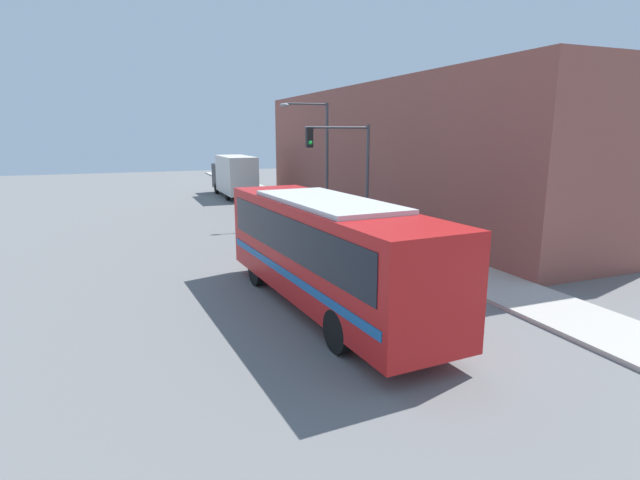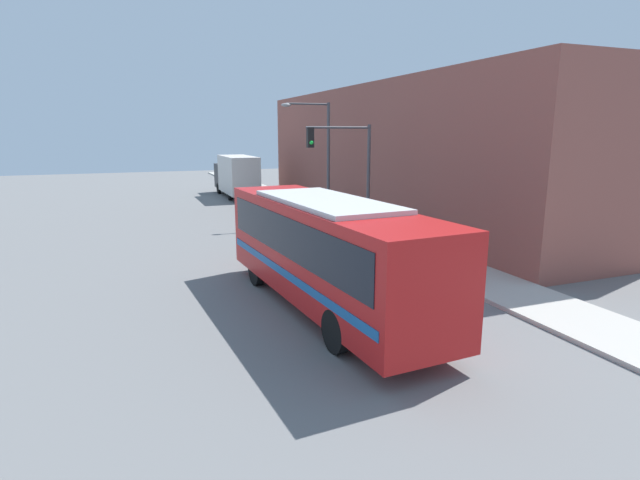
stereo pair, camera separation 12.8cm
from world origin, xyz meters
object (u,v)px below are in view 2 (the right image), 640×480
at_px(city_bus, 325,246).
at_px(traffic_light_pole, 348,162).
at_px(street_lamp, 322,150).
at_px(delivery_truck, 236,175).
at_px(fire_hydrant, 413,249).
at_px(pedestrian_mid_block, 407,228).
at_px(pedestrian_near_corner, 336,205).

relative_size(city_bus, traffic_light_pole, 1.93).
bearing_deg(street_lamp, delivery_truck, 98.85).
bearing_deg(traffic_light_pole, fire_hydrant, -78.03).
bearing_deg(delivery_truck, street_lamp, -81.15).
relative_size(street_lamp, pedestrian_mid_block, 4.28).
xyz_separation_m(street_lamp, pedestrian_near_corner, (0.96, 0.14, -3.25)).
relative_size(delivery_truck, fire_hydrant, 10.02).
relative_size(delivery_truck, pedestrian_mid_block, 5.22).
bearing_deg(fire_hydrant, city_bus, -144.29).
bearing_deg(traffic_light_pole, delivery_truck, 94.07).
xyz_separation_m(city_bus, pedestrian_near_corner, (6.30, 13.94, -0.99)).
bearing_deg(pedestrian_near_corner, city_bus, -114.30).
xyz_separation_m(city_bus, pedestrian_mid_block, (6.55, 6.16, -1.02)).
bearing_deg(city_bus, traffic_light_pole, 57.71).
xyz_separation_m(city_bus, delivery_truck, (3.20, 27.55, -0.13)).
relative_size(delivery_truck, traffic_light_pole, 1.51).
bearing_deg(pedestrian_mid_block, traffic_light_pole, 131.12).
distance_m(street_lamp, pedestrian_near_corner, 3.39).
distance_m(fire_hydrant, pedestrian_near_corner, 10.03).
distance_m(city_bus, delivery_truck, 27.73).
bearing_deg(pedestrian_near_corner, delivery_truck, 102.83).
height_order(pedestrian_near_corner, pedestrian_mid_block, pedestrian_near_corner).
bearing_deg(traffic_light_pole, city_bus, -118.35).
xyz_separation_m(traffic_light_pole, pedestrian_mid_block, (1.99, -2.28, -2.95)).
relative_size(pedestrian_near_corner, pedestrian_mid_block, 1.04).
distance_m(traffic_light_pole, pedestrian_mid_block, 4.23).
relative_size(traffic_light_pole, street_lamp, 0.81).
distance_m(city_bus, street_lamp, 14.97).
bearing_deg(delivery_truck, pedestrian_near_corner, -77.17).
relative_size(city_bus, pedestrian_mid_block, 6.70).
relative_size(fire_hydrant, pedestrian_near_corner, 0.50).
xyz_separation_m(delivery_truck, street_lamp, (2.14, -13.74, 2.40)).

